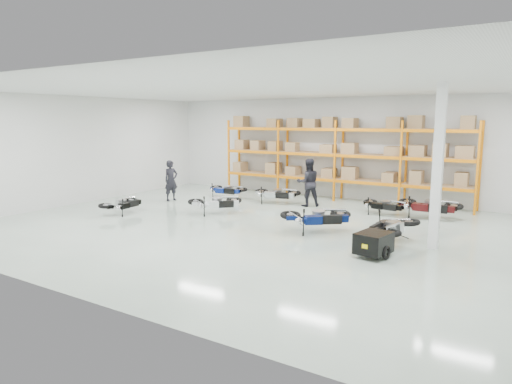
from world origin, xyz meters
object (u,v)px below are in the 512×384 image
Objects in this scene: person_left at (171,181)px; moto_black_far_left at (122,201)px; moto_back_a at (226,187)px; moto_back_b at (276,191)px; moto_touring_right at (391,223)px; moto_back_c at (384,202)px; moto_blue_centre at (317,213)px; moto_back_d at (429,202)px; trailer at (374,243)px; moto_silver_left at (216,200)px; person_back at (308,182)px.

moto_black_far_left is at bearing -157.24° from person_left.
moto_back_b reaches higher than moto_back_a.
moto_touring_right is 1.26× the size of moto_back_c.
moto_black_far_left is 6.29m from moto_back_b.
person_left is (-7.80, 1.80, 0.29)m from moto_blue_centre.
moto_back_a is 8.70m from moto_back_d.
moto_black_far_left is at bearing 129.72° from moto_back_b.
moto_back_a is at bearing -28.08° from person_left.
moto_touring_right reaches higher than moto_back_d.
moto_blue_centre is 1.12× the size of moto_back_b.
moto_touring_right is 7.06m from moto_back_b.
moto_back_c reaches higher than trailer.
moto_touring_right is (9.78, 1.18, 0.12)m from moto_black_far_left.
moto_back_d is at bearing -63.06° from person_left.
trailer is 10.04m from moto_back_a.
moto_black_far_left reaches higher than moto_back_c.
moto_back_d is (9.97, 5.27, 0.11)m from moto_black_far_left.
moto_back_c is (1.04, 3.71, -0.12)m from moto_blue_centre.
moto_silver_left is at bearing -153.69° from moto_back_a.
moto_back_c is at bearing -91.70° from moto_back_a.
moto_black_far_left is (-2.97, -1.89, -0.06)m from moto_silver_left.
moto_back_d is at bearing 97.59° from trailer.
moto_black_far_left is 0.80× the size of moto_touring_right.
moto_silver_left is 3.99m from person_back.
moto_blue_centre reaches higher than moto_back_d.
moto_back_b is (0.86, 3.10, -0.00)m from moto_silver_left.
trailer is at bearing -124.91° from moto_back_a.
person_left is (-4.24, -1.85, 0.35)m from moto_back_b.
moto_blue_centre is at bearing -148.41° from moto_back_b.
moto_touring_right is 4.09m from moto_back_d.
person_back is at bearing -90.01° from moto_back_a.
moto_back_b reaches higher than moto_back_c.
moto_blue_centre is 4.35m from person_back.
moto_touring_right is at bearing 99.53° from trailer.
trailer is at bearing -159.52° from moto_back_c.
moto_back_c is at bearing 98.61° from moto_back_d.
moto_back_a is at bearing 97.80° from moto_back_c.
moto_back_d is 4.72m from person_back.
moto_back_b is at bearing 147.25° from trailer.
trailer is 8.04m from moto_back_b.
moto_back_c is at bearing 113.26° from trailer.
trailer is (9.78, -0.42, -0.10)m from moto_black_far_left.
moto_back_a is (-1.69, 3.03, -0.04)m from moto_silver_left.
person_left is at bearing 102.40° from moto_back_d.
moto_back_d is (8.69, 0.34, 0.10)m from moto_back_a.
moto_blue_centre is at bearing 153.06° from trailer.
person_back is (2.30, 3.23, 0.44)m from moto_silver_left.
person_left is at bearing 39.61° from moto_blue_centre.
person_back is at bearing -97.71° from moto_back_b.
moto_back_c is (7.16, 0.13, -0.02)m from moto_back_a.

